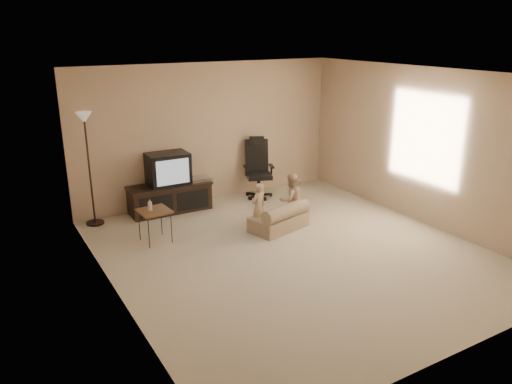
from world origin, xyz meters
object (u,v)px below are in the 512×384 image
Objects in this scene: child_sofa at (281,219)px; side_table at (154,211)px; toddler_left at (259,207)px; toddler_right at (291,199)px; office_chair at (258,176)px; tv_stand at (170,187)px; floor_lamp at (87,144)px.

side_table is at bearing 148.77° from child_sofa.
toddler_left is at bearing -13.83° from side_table.
side_table is at bearing -11.74° from toddler_right.
toddler_right is (-0.28, -1.51, 0.03)m from office_chair.
office_chair reaches higher than tv_stand.
toddler_right is at bearing -30.86° from floor_lamp.
side_table is at bearing -119.84° from tv_stand.
toddler_left is 0.56m from toddler_right.
child_sofa is at bearing -53.50° from tv_stand.
office_chair is at bearing -100.02° from toddler_right.
side_table is at bearing -62.32° from floor_lamp.
toddler_right reaches higher than child_sofa.
tv_stand is 2.09m from child_sofa.
floor_lamp reaches higher than office_chair.
floor_lamp is (-3.03, 0.13, 0.93)m from office_chair.
child_sofa is at bearing -16.93° from side_table.
office_chair is 1.10× the size of child_sofa.
office_chair is at bearing -1.27° from tv_stand.
office_chair is 1.66m from toddler_left.
floor_lamp reaches higher than toddler_right.
office_chair reaches higher than toddler_left.
office_chair is at bearing -2.50° from floor_lamp.
child_sofa is (1.20, -1.69, -0.25)m from tv_stand.
floor_lamp is 3.33m from toddler_right.
floor_lamp is (-1.29, 0.06, 0.91)m from tv_stand.
tv_stand is at bearing -162.46° from office_chair.
tv_stand is at bearing 111.03° from child_sofa.
tv_stand is 1.58m from floor_lamp.
office_chair is at bearing 23.49° from side_table.
toddler_left is at bearing 134.34° from child_sofa.
office_chair reaches higher than child_sofa.
toddler_left reaches higher than child_sofa.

